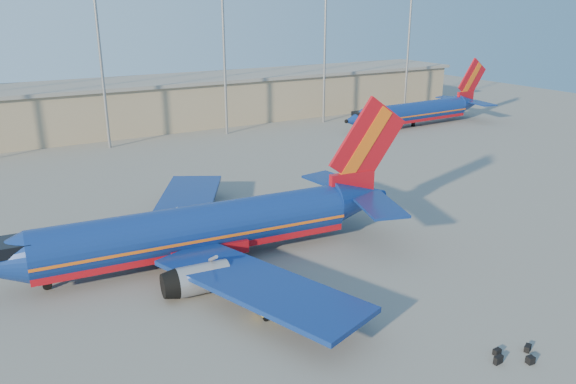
# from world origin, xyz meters

# --- Properties ---
(ground) EXTENTS (220.00, 220.00, 0.00)m
(ground) POSITION_xyz_m (0.00, 0.00, 0.00)
(ground) COLOR slate
(ground) RESTS_ON ground
(terminal_building) EXTENTS (122.00, 16.00, 8.50)m
(terminal_building) POSITION_xyz_m (10.00, 58.00, 4.32)
(terminal_building) COLOR gray
(terminal_building) RESTS_ON ground
(light_mast_row) EXTENTS (101.60, 1.60, 28.65)m
(light_mast_row) POSITION_xyz_m (5.00, 46.00, 17.55)
(light_mast_row) COLOR gray
(light_mast_row) RESTS_ON ground
(aircraft_main) EXTENTS (39.25, 37.64, 13.29)m
(aircraft_main) POSITION_xyz_m (-7.01, 0.56, 2.84)
(aircraft_main) COLOR navy
(aircraft_main) RESTS_ON ground
(aircraft_second) EXTENTS (34.22, 13.32, 11.58)m
(aircraft_second) POSITION_xyz_m (47.96, 34.45, 2.66)
(aircraft_second) COLOR navy
(aircraft_second) RESTS_ON ground
(baggage_tug) EXTENTS (2.25, 1.53, 1.51)m
(baggage_tug) POSITION_xyz_m (-6.56, -10.60, 0.79)
(baggage_tug) COLOR yellow
(baggage_tug) RESTS_ON ground
(luggage_pile) EXTENTS (3.41, 2.08, 0.53)m
(luggage_pile) POSITION_xyz_m (4.12, -22.83, 0.23)
(luggage_pile) COLOR black
(luggage_pile) RESTS_ON ground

